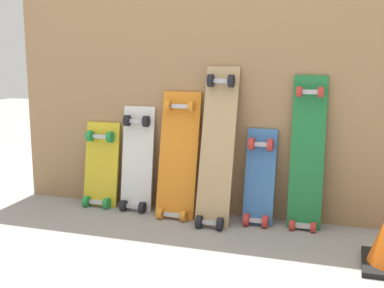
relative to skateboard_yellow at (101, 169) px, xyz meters
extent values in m
plane|color=gray|center=(0.62, 0.02, -0.23)|extent=(12.00, 12.00, 0.00)
cube|color=#99724C|center=(0.62, 0.09, 0.54)|extent=(2.34, 0.04, 1.54)
cube|color=gold|center=(0.00, 0.01, 0.00)|extent=(0.23, 0.12, 0.58)
cube|color=#B7B7BF|center=(0.00, -0.05, -0.20)|extent=(0.10, 0.04, 0.03)
cube|color=#B7B7BF|center=(0.00, 0.02, 0.20)|extent=(0.10, 0.04, 0.03)
cylinder|color=#268C3F|center=(-0.07, -0.07, -0.20)|extent=(0.03, 0.07, 0.07)
cylinder|color=#268C3F|center=(0.07, -0.07, -0.20)|extent=(0.03, 0.07, 0.07)
cylinder|color=#268C3F|center=(-0.07, 0.00, 0.21)|extent=(0.03, 0.07, 0.07)
cylinder|color=#268C3F|center=(0.07, 0.00, 0.21)|extent=(0.03, 0.07, 0.07)
cube|color=silver|center=(0.25, 0.01, 0.05)|extent=(0.20, 0.12, 0.69)
cube|color=#B7B7BF|center=(0.25, -0.05, -0.20)|extent=(0.09, 0.04, 0.03)
cube|color=#B7B7BF|center=(0.25, 0.02, 0.31)|extent=(0.09, 0.04, 0.03)
cylinder|color=black|center=(0.19, -0.07, -0.20)|extent=(0.03, 0.07, 0.07)
cylinder|color=black|center=(0.31, -0.07, -0.20)|extent=(0.03, 0.07, 0.07)
cylinder|color=black|center=(0.19, 0.01, 0.31)|extent=(0.03, 0.07, 0.07)
cylinder|color=black|center=(0.31, 0.01, 0.31)|extent=(0.03, 0.07, 0.07)
cube|color=orange|center=(0.53, -0.03, 0.10)|extent=(0.23, 0.20, 0.79)
cube|color=#B7B7BF|center=(0.53, -0.12, -0.20)|extent=(0.10, 0.04, 0.03)
cube|color=#B7B7BF|center=(0.53, 0.02, 0.41)|extent=(0.10, 0.04, 0.03)
cylinder|color=orange|center=(0.45, -0.14, -0.20)|extent=(0.03, 0.06, 0.06)
cylinder|color=orange|center=(0.60, -0.14, -0.20)|extent=(0.03, 0.06, 0.06)
cylinder|color=orange|center=(0.45, 0.00, 0.41)|extent=(0.03, 0.06, 0.06)
cylinder|color=orange|center=(0.60, 0.00, 0.41)|extent=(0.03, 0.06, 0.06)
cube|color=tan|center=(0.77, -0.07, 0.17)|extent=(0.19, 0.27, 0.94)
cube|color=#B7B7BF|center=(0.77, -0.20, -0.20)|extent=(0.09, 0.04, 0.03)
cube|color=#B7B7BF|center=(0.77, 0.01, 0.56)|extent=(0.09, 0.04, 0.03)
cylinder|color=black|center=(0.71, -0.21, -0.19)|extent=(0.03, 0.07, 0.07)
cylinder|color=black|center=(0.83, -0.21, -0.19)|extent=(0.03, 0.07, 0.07)
cylinder|color=black|center=(0.71, 0.00, 0.56)|extent=(0.03, 0.07, 0.07)
cylinder|color=black|center=(0.83, 0.00, 0.56)|extent=(0.03, 0.07, 0.07)
cube|color=#386BAD|center=(1.00, -0.01, 0.00)|extent=(0.17, 0.15, 0.59)
cube|color=#B7B7BF|center=(1.00, -0.08, -0.20)|extent=(0.08, 0.04, 0.03)
cube|color=#B7B7BF|center=(1.00, 0.02, 0.21)|extent=(0.08, 0.04, 0.03)
cylinder|color=red|center=(0.95, -0.10, -0.20)|extent=(0.03, 0.07, 0.07)
cylinder|color=red|center=(1.06, -0.10, -0.20)|extent=(0.03, 0.07, 0.07)
cylinder|color=red|center=(0.95, 0.00, 0.22)|extent=(0.03, 0.07, 0.07)
cylinder|color=red|center=(1.06, 0.00, 0.22)|extent=(0.03, 0.07, 0.07)
cube|color=#1E7238|center=(1.26, 0.00, 0.15)|extent=(0.18, 0.14, 0.90)
cube|color=#B7B7BF|center=(1.26, -0.07, -0.20)|extent=(0.08, 0.04, 0.03)
cube|color=#B7B7BF|center=(1.26, 0.03, 0.51)|extent=(0.08, 0.04, 0.03)
cylinder|color=red|center=(1.20, -0.09, -0.20)|extent=(0.03, 0.06, 0.06)
cylinder|color=red|center=(1.31, -0.09, -0.20)|extent=(0.03, 0.06, 0.06)
cylinder|color=red|center=(1.20, 0.01, 0.51)|extent=(0.03, 0.06, 0.06)
cylinder|color=red|center=(1.31, 0.01, 0.51)|extent=(0.03, 0.06, 0.06)
camera|label=1|loc=(1.49, -2.71, 0.72)|focal=46.76mm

